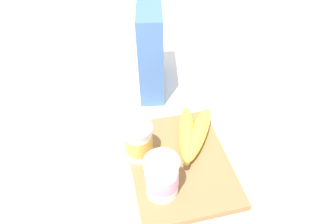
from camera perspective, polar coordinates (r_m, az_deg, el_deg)
ground_plane at (r=0.73m, az=2.04°, el=-9.55°), size 2.40×2.40×0.00m
cutting_board at (r=0.72m, az=2.05°, el=-9.12°), size 0.29×0.22×0.02m
cereal_box at (r=0.88m, az=-3.17°, el=11.41°), size 0.20×0.10×0.25m
yogurt_cup_front at (r=0.63m, az=-1.13°, el=-11.72°), size 0.07×0.07×0.09m
yogurt_cup_back at (r=0.69m, az=-5.40°, el=-5.34°), size 0.07×0.07×0.09m
banana_bunch at (r=0.75m, az=4.46°, el=-3.87°), size 0.19×0.14×0.04m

